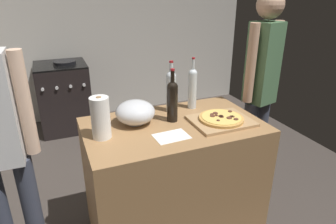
# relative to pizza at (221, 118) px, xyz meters

# --- Properties ---
(ground_plane) EXTENTS (4.37, 3.73, 0.02)m
(ground_plane) POSITION_rel_pizza_xyz_m (-0.32, 1.09, -0.94)
(ground_plane) COLOR #3F3833
(kitchen_wall_rear) EXTENTS (4.37, 0.10, 2.60)m
(kitchen_wall_rear) POSITION_rel_pizza_xyz_m (-0.32, 2.71, 0.37)
(kitchen_wall_rear) COLOR #BCB7AD
(kitchen_wall_rear) RESTS_ON ground_plane
(counter) EXTENTS (1.19, 0.72, 0.90)m
(counter) POSITION_rel_pizza_xyz_m (-0.31, 0.09, -0.48)
(counter) COLOR #9E7247
(counter) RESTS_ON ground_plane
(cutting_board) EXTENTS (0.40, 0.32, 0.02)m
(cutting_board) POSITION_rel_pizza_xyz_m (-0.00, -0.00, -0.02)
(cutting_board) COLOR tan
(cutting_board) RESTS_ON counter
(pizza) EXTENTS (0.30, 0.30, 0.03)m
(pizza) POSITION_rel_pizza_xyz_m (0.00, 0.00, 0.00)
(pizza) COLOR tan
(pizza) RESTS_ON cutting_board
(mixing_bowl) EXTENTS (0.26, 0.26, 0.16)m
(mixing_bowl) POSITION_rel_pizza_xyz_m (-0.54, 0.20, 0.05)
(mixing_bowl) COLOR #B2B2B7
(mixing_bowl) RESTS_ON counter
(paper_towel_roll) EXTENTS (0.11, 0.11, 0.26)m
(paper_towel_roll) POSITION_rel_pizza_xyz_m (-0.79, 0.08, 0.10)
(paper_towel_roll) COLOR white
(paper_towel_roll) RESTS_ON counter
(wine_bottle_clear) EXTENTS (0.07, 0.07, 0.37)m
(wine_bottle_clear) POSITION_rel_pizza_xyz_m (-0.30, 0.15, 0.13)
(wine_bottle_clear) COLOR black
(wine_bottle_clear) RESTS_ON counter
(wine_bottle_dark) EXTENTS (0.07, 0.07, 0.38)m
(wine_bottle_dark) POSITION_rel_pizza_xyz_m (-0.24, 0.32, 0.14)
(wine_bottle_dark) COLOR silver
(wine_bottle_dark) RESTS_ON counter
(wine_bottle_amber) EXTENTS (0.06, 0.06, 0.39)m
(wine_bottle_amber) POSITION_rel_pizza_xyz_m (-0.06, 0.32, 0.14)
(wine_bottle_amber) COLOR silver
(wine_bottle_amber) RESTS_ON counter
(recipe_sheet) EXTENTS (0.22, 0.16, 0.00)m
(recipe_sheet) POSITION_rel_pizza_xyz_m (-0.40, -0.07, -0.03)
(recipe_sheet) COLOR white
(recipe_sheet) RESTS_ON counter
(stove) EXTENTS (0.62, 0.64, 0.92)m
(stove) POSITION_rel_pizza_xyz_m (-0.91, 2.31, -0.49)
(stove) COLOR black
(stove) RESTS_ON ground_plane
(person_in_red) EXTENTS (0.36, 0.24, 1.74)m
(person_in_red) POSITION_rel_pizza_xyz_m (0.56, 0.31, 0.08)
(person_in_red) COLOR #383D4C
(person_in_red) RESTS_ON ground_plane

